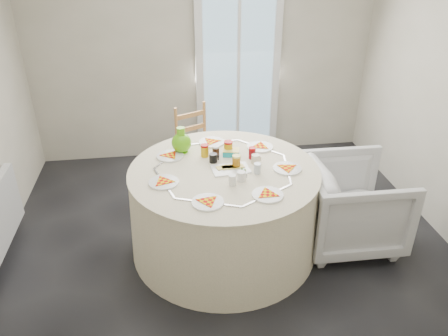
{
  "coord_description": "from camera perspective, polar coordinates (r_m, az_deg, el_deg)",
  "views": [
    {
      "loc": [
        -0.48,
        -3.06,
        2.52
      ],
      "look_at": [
        -0.04,
        0.06,
        0.8
      ],
      "focal_mm": 35.0,
      "sensor_mm": 36.0,
      "label": 1
    }
  ],
  "objects": [
    {
      "name": "table",
      "position": [
        3.81,
        0.0,
        -5.62
      ],
      "size": [
        1.63,
        1.63,
        0.83
      ],
      "primitive_type": "cylinder",
      "color": "#FAE9C2",
      "rests_on": "floor"
    },
    {
      "name": "glass_door",
      "position": [
        5.29,
        1.82,
        12.49
      ],
      "size": [
        1.0,
        0.08,
        2.1
      ],
      "primitive_type": "cube",
      "color": "silver",
      "rests_on": "floor"
    },
    {
      "name": "jar_cluster",
      "position": [
        3.77,
        0.42,
        1.84
      ],
      "size": [
        0.49,
        0.31,
        0.13
      ],
      "primitive_type": null,
      "rotation": [
        0.0,
        0.0,
        0.2
      ],
      "color": "#AA6F22",
      "rests_on": "table"
    },
    {
      "name": "wooden_chair",
      "position": [
        4.71,
        -3.3,
        2.76
      ],
      "size": [
        0.53,
        0.52,
        0.91
      ],
      "primitive_type": null,
      "rotation": [
        0.0,
        0.0,
        0.44
      ],
      "color": "#BF8047",
      "rests_on": "floor"
    },
    {
      "name": "mugs_glasses",
      "position": [
        3.62,
        1.64,
        0.41
      ],
      "size": [
        0.64,
        0.64,
        0.09
      ],
      "primitive_type": null,
      "rotation": [
        0.0,
        0.0,
        -0.29
      ],
      "color": "#ACACAC",
      "rests_on": "table"
    },
    {
      "name": "place_settings",
      "position": [
        3.6,
        0.0,
        -0.42
      ],
      "size": [
        1.54,
        1.54,
        0.02
      ],
      "primitive_type": null,
      "rotation": [
        0.0,
        0.0,
        0.23
      ],
      "color": "silver",
      "rests_on": "table"
    },
    {
      "name": "armchair",
      "position": [
        4.03,
        16.15,
        -4.55
      ],
      "size": [
        0.79,
        0.84,
        0.86
      ],
      "primitive_type": "imported",
      "rotation": [
        0.0,
        0.0,
        1.56
      ],
      "color": "silver",
      "rests_on": "floor"
    },
    {
      "name": "cheese_platter",
      "position": [
        3.59,
        0.87,
        -0.46
      ],
      "size": [
        0.32,
        0.23,
        0.04
      ],
      "primitive_type": null,
      "rotation": [
        0.0,
        0.0,
        0.1
      ],
      "color": "silver",
      "rests_on": "table"
    },
    {
      "name": "green_pitcher",
      "position": [
        3.87,
        -5.58,
        3.23
      ],
      "size": [
        0.23,
        0.23,
        0.23
      ],
      "primitive_type": null,
      "rotation": [
        0.0,
        0.0,
        -0.38
      ],
      "color": "#57B70F",
      "rests_on": "table"
    },
    {
      "name": "floor",
      "position": [
        3.99,
        0.64,
        -10.53
      ],
      "size": [
        4.0,
        4.0,
        0.0
      ],
      "primitive_type": "plane",
      "color": "black",
      "rests_on": "ground"
    },
    {
      "name": "butter_tub",
      "position": [
        3.82,
        0.92,
        1.64
      ],
      "size": [
        0.16,
        0.13,
        0.06
      ],
      "primitive_type": "cube",
      "rotation": [
        0.0,
        0.0,
        -0.23
      ],
      "color": "#14A2B2",
      "rests_on": "table"
    },
    {
      "name": "wall_back",
      "position": [
        5.22,
        -2.71,
        15.1
      ],
      "size": [
        4.0,
        0.02,
        2.6
      ],
      "primitive_type": "cube",
      "color": "#BCB5A3",
      "rests_on": "floor"
    }
  ]
}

